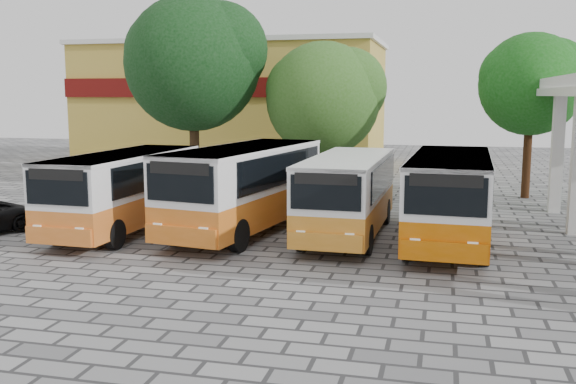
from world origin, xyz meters
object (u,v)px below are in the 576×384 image
(bus_far_left, at_px, (124,187))
(bus_centre_right, at_px, (348,190))
(bus_centre_left, at_px, (245,183))
(bus_far_right, at_px, (450,193))

(bus_far_left, xyz_separation_m, bus_centre_right, (7.67, 1.09, -0.02))
(bus_far_left, relative_size, bus_centre_left, 0.90)
(bus_far_right, bearing_deg, bus_centre_left, -178.71)
(bus_far_right, bearing_deg, bus_centre_right, 176.90)
(bus_centre_right, xyz_separation_m, bus_far_right, (3.32, -0.31, 0.08))
(bus_far_left, relative_size, bus_far_right, 0.96)
(bus_far_left, bearing_deg, bus_centre_left, 14.07)
(bus_far_left, relative_size, bus_centre_right, 1.02)
(bus_centre_left, distance_m, bus_centre_right, 3.58)
(bus_centre_left, distance_m, bus_far_right, 6.89)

